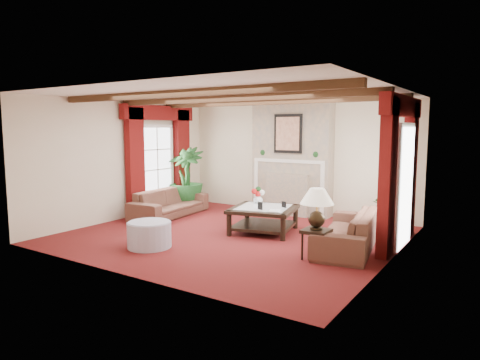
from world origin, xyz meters
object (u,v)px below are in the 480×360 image
Objects in this scene: ottoman at (149,235)px; sofa_left at (170,198)px; potted_palm at (186,192)px; coffee_table at (264,220)px; side_table at (316,244)px; sofa_right at (348,224)px.

sofa_left is at bearing 124.84° from ottoman.
coffee_table is at bearing -20.46° from potted_palm.
coffee_table is (2.67, -0.17, -0.17)m from sofa_left.
side_table is at bearing -25.82° from potted_palm.
potted_palm reaches higher than sofa_left.
sofa_left is 1.24× the size of potted_palm.
sofa_right is 4.71× the size of side_table.
potted_palm is (-4.74, 1.30, 0.02)m from sofa_right.
sofa_left is at bearing -104.39° from sofa_right.
side_table is (4.53, -2.19, -0.21)m from potted_palm.
ottoman is (1.81, -3.15, -0.22)m from potted_palm.
sofa_right is 1.85× the size of coffee_table.
coffee_table is (-1.81, 0.21, -0.18)m from sofa_right.
ottoman is at bearing -160.54° from side_table.
side_table is at bearing -47.70° from coffee_table.
side_table is (-0.21, -0.89, -0.19)m from sofa_right.
sofa_left is 0.97m from potted_palm.
sofa_left is 1.80× the size of coffee_table.
potted_palm is at bearing 154.18° from side_table.
coffee_table reaches higher than ottoman.
sofa_left is at bearing 163.25° from coffee_table.
ottoman is at bearing -60.10° from potted_palm.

